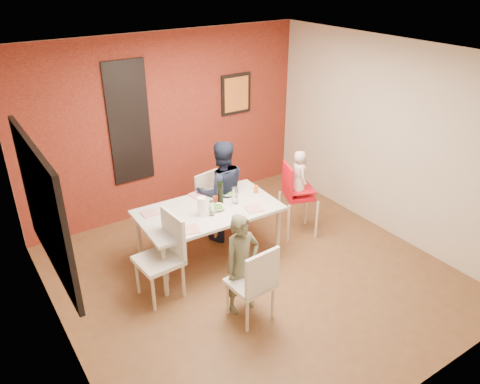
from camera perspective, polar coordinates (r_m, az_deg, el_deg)
ground at (r=6.00m, az=1.62°, el=-10.08°), size 4.50×4.50×0.00m
ceiling at (r=4.88m, az=2.04°, el=16.18°), size 4.50×4.50×0.02m
wall_back at (r=7.12m, az=-8.84°, el=8.07°), size 4.50×0.02×2.70m
wall_front at (r=3.95m, az=21.34°, el=-10.03°), size 4.50×0.02×2.70m
wall_left at (r=4.53m, az=-22.19°, el=-5.17°), size 0.02×4.50×2.70m
wall_right at (r=6.76m, az=17.63°, el=6.10°), size 0.02×4.50×2.70m
brick_accent_wall at (r=7.10m, az=-8.77°, el=8.02°), size 4.50×0.02×2.70m
picture_window_frame at (r=4.62m, az=-22.83°, el=-1.83°), size 0.05×1.70×1.30m
picture_window_pane at (r=4.62m, az=-22.65°, el=-1.78°), size 0.02×1.55×1.15m
glassblock_strip at (r=6.83m, az=-13.37°, el=8.16°), size 0.55×0.03×1.70m
glassblock_surround at (r=6.82m, az=-13.35°, el=8.15°), size 0.60×0.03×1.76m
art_print_frame at (r=7.56m, az=-0.49°, el=11.85°), size 0.54×0.03×0.64m
art_print_canvas at (r=7.54m, az=-0.42°, el=11.83°), size 0.44×0.01×0.54m
dining_table at (r=5.97m, az=-3.85°, el=-2.61°), size 1.81×1.04×0.74m
chair_near at (r=5.04m, az=1.86°, el=-10.80°), size 0.46×0.46×0.94m
chair_far at (r=6.67m, az=-3.42°, el=-0.95°), size 0.48×0.48×0.89m
chair_left at (r=5.47m, az=-9.12°, el=-7.16°), size 0.51×0.51×1.03m
high_chair at (r=6.56m, az=6.78°, el=-0.12°), size 0.58×0.58×1.08m
child_near at (r=5.16m, az=0.24°, el=-8.80°), size 0.44×0.30×1.19m
child_far at (r=6.39m, az=-2.27°, el=0.08°), size 0.82×0.71×1.45m
toddler at (r=6.44m, az=7.21°, el=2.31°), size 0.28×0.36×0.64m
plate_near_left at (r=5.51m, az=-6.14°, el=-4.57°), size 0.26×0.26×0.01m
plate_far_mid at (r=6.28m, az=-5.10°, el=-0.33°), size 0.23×0.23×0.01m
plate_near_right at (r=5.92m, az=1.67°, el=-2.04°), size 0.24×0.24×0.01m
plate_far_left at (r=5.92m, az=-10.94°, el=-2.55°), size 0.20×0.20×0.01m
salad_bowl_a at (r=5.90m, az=-2.83°, el=-1.95°), size 0.23×0.23×0.05m
salad_bowl_b at (r=6.25m, az=-1.44°, el=-0.17°), size 0.25×0.25×0.05m
wine_bottle at (r=5.98m, az=-2.44°, el=-0.13°), size 0.08×0.08×0.30m
wine_glass_a at (r=5.75m, az=-3.48°, el=-1.99°), size 0.07×0.07×0.19m
wine_glass_b at (r=6.01m, az=-0.59°, el=-0.43°), size 0.08×0.08×0.22m
paper_towel_roll at (r=5.75m, az=-4.68°, el=-1.76°), size 0.11×0.11×0.24m
condiment_red at (r=5.99m, az=-2.88°, el=-1.03°), size 0.03×0.03×0.13m
condiment_green at (r=6.05m, az=-2.51°, el=-0.78°), size 0.03×0.03×0.12m
condiment_brown at (r=5.97m, az=-3.15°, el=-1.11°), size 0.04×0.04×0.14m
sippy_cup at (r=6.31m, az=1.94°, el=0.34°), size 0.06×0.06×0.10m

